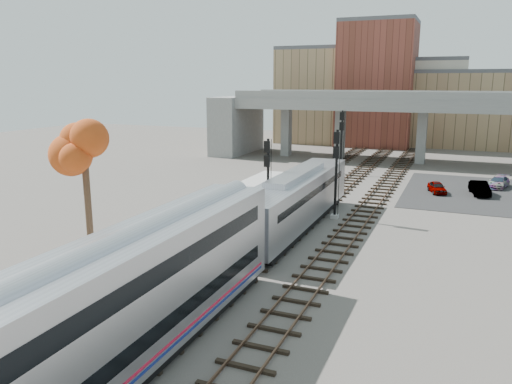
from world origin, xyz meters
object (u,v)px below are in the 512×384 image
Objects in this scene: car_a at (437,187)px; signal_mast_far at (341,142)px; signal_mast_mid at (336,175)px; coach at (82,331)px; locomotive at (296,199)px; car_b at (480,188)px; signal_mast_near at (268,185)px; car_c at (498,182)px; tree at (84,147)px.

signal_mast_far is at bearing 131.22° from car_a.
signal_mast_mid is at bearing -136.51° from car_a.
coach is 3.52× the size of signal_mast_mid.
locomotive is 4.79× the size of car_b.
car_c is (16.93, 22.27, -2.64)m from signal_mast_near.
locomotive reaches higher than car_a.
signal_mast_near is 23.99m from signal_mast_far.
tree reaches higher than car_b.
coach is at bearing -118.51° from car_b.
car_b is (15.06, -6.20, -3.08)m from signal_mast_far.
signal_mast_near is at bearing 95.40° from coach.
car_a is (7.11, 12.87, -2.95)m from signal_mast_mid.
locomotive is 15.22m from tree.
signal_mast_near is (-2.10, 22.23, 0.46)m from coach.
tree is at bearing -105.49° from signal_mast_far.
car_b is at bearing -8.88° from car_a.
signal_mast_far is 0.82× the size of tree.
locomotive is 19.21m from car_a.
signal_mast_far is at bearing 74.51° from tree.
car_b is at bearing 49.75° from signal_mast_near.
signal_mast_near reaches higher than locomotive.
car_a is at bearing -31.19° from signal_mast_far.
car_a is at bearing 52.10° from tree.
signal_mast_near is 13.21m from tree.
signal_mast_far reaches higher than car_a.
signal_mast_mid reaches higher than car_a.
tree is (-11.21, 13.33, 3.92)m from coach.
car_b reaches higher than car_c.
car_b is (12.96, 40.03, -2.10)m from coach.
signal_mast_far is at bearing -170.20° from car_c.
signal_mast_mid is 17.60m from car_b.
locomotive is at bearing 10.05° from signal_mast_near.
tree is 41.08m from car_c.
car_a is (20.33, 26.11, -6.13)m from tree.
signal_mast_near reaches higher than car_c.
tree reaches higher than car_a.
signal_mast_mid is (4.10, 4.33, 0.29)m from signal_mast_near.
signal_mast_mid is at bearing -109.96° from car_c.
signal_mast_far reaches higher than car_b.
signal_mast_far reaches higher than locomotive.
signal_mast_far is 13.49m from car_a.
car_a is at bearing 76.99° from coach.
car_c is (5.71, 5.07, 0.03)m from car_a.
car_a is 7.64m from car_c.
signal_mast_far is (-2.10, 46.22, 0.98)m from coach.
signal_mast_far reaches higher than signal_mast_near.
signal_mast_near is 1.68× the size of car_b.
car_a is at bearing 178.16° from car_b.
signal_mast_far is at bearing 101.78° from signal_mast_mid.
tree is at bearing 130.08° from coach.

